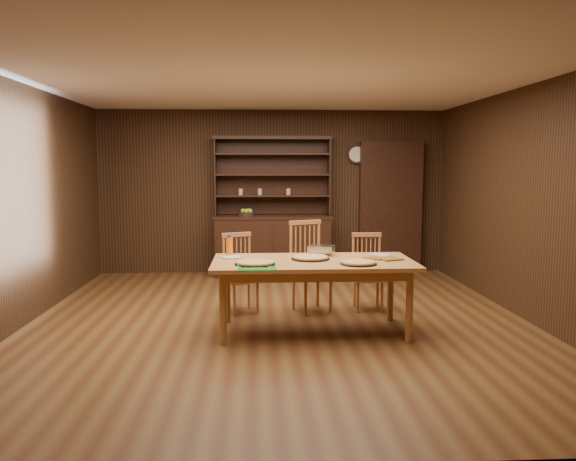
{
  "coord_description": "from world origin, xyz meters",
  "views": [
    {
      "loc": [
        -0.24,
        -6.02,
        1.7
      ],
      "look_at": [
        0.11,
        0.4,
        0.97
      ],
      "focal_mm": 35.0,
      "sensor_mm": 36.0,
      "label": 1
    }
  ],
  "objects": [
    {
      "name": "chair_center",
      "position": [
        0.37,
        0.52,
        0.57
      ],
      "size": [
        0.57,
        0.56,
        1.07
      ],
      "rotation": [
        0.0,
        0.0,
        0.4
      ],
      "color": "#C37443",
      "rests_on": "floor"
    },
    {
      "name": "dining_table",
      "position": [
        0.33,
        -0.37,
        0.68
      ],
      "size": [
        2.05,
        1.03,
        0.75
      ],
      "color": "#C08142",
      "rests_on": "floor"
    },
    {
      "name": "china_hutch",
      "position": [
        -0.0,
        2.75,
        0.6
      ],
      "size": [
        1.84,
        0.52,
        2.17
      ],
      "color": "#321B10",
      "rests_on": "floor"
    },
    {
      "name": "pot_holder_b",
      "position": [
        0.99,
        -0.29,
        0.76
      ],
      "size": [
        0.29,
        0.29,
        0.02
      ],
      "primitive_type": "cube",
      "rotation": [
        0.0,
        0.0,
        -0.74
      ],
      "color": "#B11F14",
      "rests_on": "dining_table"
    },
    {
      "name": "wall_clock",
      "position": [
        1.35,
        2.96,
        1.9
      ],
      "size": [
        0.3,
        0.05,
        0.3
      ],
      "color": "#321B10",
      "rests_on": "room_shell"
    },
    {
      "name": "doorway",
      "position": [
        1.9,
        2.9,
        1.05
      ],
      "size": [
        1.0,
        0.18,
        2.1
      ],
      "primitive_type": "cube",
      "color": "#321B10",
      "rests_on": "floor"
    },
    {
      "name": "juice_bottle",
      "position": [
        -0.54,
        -0.06,
        0.86
      ],
      "size": [
        0.07,
        0.07,
        0.23
      ],
      "color": "orange",
      "rests_on": "dining_table"
    },
    {
      "name": "room_shell",
      "position": [
        0.0,
        0.0,
        1.58
      ],
      "size": [
        6.0,
        6.0,
        6.0
      ],
      "color": "white",
      "rests_on": "floor"
    },
    {
      "name": "cooling_rack",
      "position": [
        -0.25,
        -0.77,
        0.76
      ],
      "size": [
        0.43,
        0.43,
        0.02
      ],
      "primitive_type": null,
      "rotation": [
        0.0,
        0.0,
        -0.22
      ],
      "color": "green",
      "rests_on": "dining_table"
    },
    {
      "name": "pizza_left",
      "position": [
        -0.27,
        -0.58,
        0.77
      ],
      "size": [
        0.4,
        0.4,
        0.04
      ],
      "color": "black",
      "rests_on": "dining_table"
    },
    {
      "name": "chair_right",
      "position": [
        1.07,
        0.55,
        0.48
      ],
      "size": [
        0.38,
        0.36,
        0.91
      ],
      "rotation": [
        0.0,
        0.0,
        -0.02
      ],
      "color": "#C37443",
      "rests_on": "floor"
    },
    {
      "name": "pot_holder_a",
      "position": [
        1.12,
        -0.36,
        0.76
      ],
      "size": [
        0.28,
        0.28,
        0.02
      ],
      "primitive_type": "cube",
      "rotation": [
        0.0,
        0.0,
        0.34
      ],
      "color": "#B11F14",
      "rests_on": "dining_table"
    },
    {
      "name": "foil_dish",
      "position": [
        0.45,
        -0.05,
        0.8
      ],
      "size": [
        0.32,
        0.27,
        0.11
      ],
      "primitive_type": "cube",
      "rotation": [
        0.0,
        0.0,
        -0.34
      ],
      "color": "silver",
      "rests_on": "dining_table"
    },
    {
      "name": "pizza_center",
      "position": [
        0.31,
        -0.31,
        0.77
      ],
      "size": [
        0.4,
        0.4,
        0.04
      ],
      "color": "black",
      "rests_on": "dining_table"
    },
    {
      "name": "plate_left",
      "position": [
        -0.51,
        -0.18,
        0.76
      ],
      "size": [
        0.23,
        0.23,
        0.02
      ],
      "color": "silver",
      "rests_on": "dining_table"
    },
    {
      "name": "floor",
      "position": [
        0.0,
        0.0,
        0.0
      ],
      "size": [
        6.0,
        6.0,
        0.0
      ],
      "primitive_type": "plane",
      "color": "brown",
      "rests_on": "ground"
    },
    {
      "name": "chair_left",
      "position": [
        -0.46,
        0.52,
        0.49
      ],
      "size": [
        0.49,
        0.48,
        0.93
      ],
      "rotation": [
        0.0,
        0.0,
        0.4
      ],
      "color": "#C37443",
      "rests_on": "floor"
    },
    {
      "name": "plate_right",
      "position": [
        1.07,
        -0.13,
        0.76
      ],
      "size": [
        0.25,
        0.25,
        0.02
      ],
      "color": "silver",
      "rests_on": "dining_table"
    },
    {
      "name": "pizza_right",
      "position": [
        0.75,
        -0.63,
        0.77
      ],
      "size": [
        0.36,
        0.36,
        0.04
      ],
      "color": "black",
      "rests_on": "dining_table"
    },
    {
      "name": "fruit_bowl",
      "position": [
        -0.41,
        2.69,
        0.98
      ],
      "size": [
        0.27,
        0.27,
        0.12
      ],
      "color": "black",
      "rests_on": "china_hutch"
    }
  ]
}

